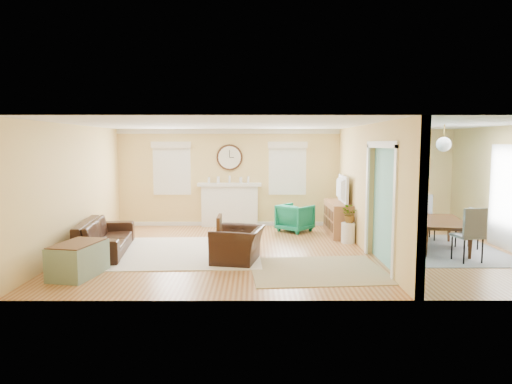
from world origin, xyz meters
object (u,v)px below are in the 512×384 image
eames_chair (238,245)px  dining_table (440,235)px  sofa (105,237)px  green_chair (295,218)px  credenza (339,218)px

eames_chair → dining_table: 4.33m
sofa → dining_table: 6.96m
sofa → green_chair: 4.67m
dining_table → green_chair: bearing=64.9°
sofa → dining_table: size_ratio=1.28×
green_chair → dining_table: size_ratio=0.43×
eames_chair → credenza: (2.37, 2.59, 0.07)m
green_chair → credenza: size_ratio=0.49×
green_chair → dining_table: 3.50m
sofa → credenza: credenza is taller
credenza → eames_chair: bearing=-132.4°
sofa → eames_chair: size_ratio=2.26×
green_chair → eames_chair: bearing=106.8°
eames_chair → dining_table: eames_chair is taller
green_chair → dining_table: green_chair is taller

